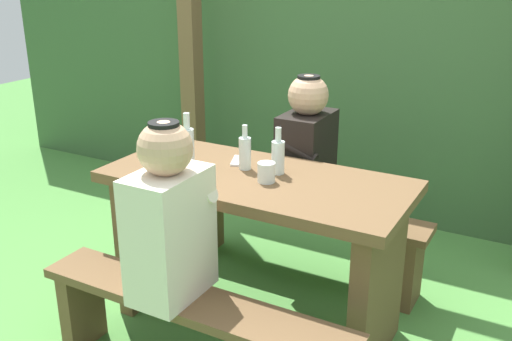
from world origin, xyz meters
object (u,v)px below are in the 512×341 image
Objects in this scene: person_black_coat at (306,148)px; bottle_right at (278,156)px; bench_near at (192,324)px; cell_phone at (240,161)px; drinking_glass at (266,172)px; bottle_left at (188,145)px; picnic_table at (256,226)px; bottle_center at (245,152)px; person_white_shirt at (169,218)px; bench_far at (302,225)px.

person_black_coat reaches higher than bottle_right.
cell_phone is (-0.17, 0.67, 0.47)m from bench_near.
drinking_glass is (0.07, 0.49, 0.51)m from bench_near.
bottle_left is 0.27m from cell_phone.
picnic_table is 10.00× the size of cell_phone.
bottle_center reaches higher than cell_phone.
bottle_left reaches higher than bench_near.
bottle_right is at bearing -34.76° from cell_phone.
bottle_center is (-0.17, 0.10, 0.04)m from drinking_glass.
picnic_table is 0.35m from bottle_center.
person_black_coat is (0.10, 1.06, 0.00)m from person_white_shirt.
person_white_shirt is at bearing -95.41° from person_black_coat.
bench_far is at bearing 97.39° from drinking_glass.
drinking_glass is at bearing -28.70° from picnic_table.
picnic_table is 0.50m from bottle_left.
bottle_left is (-0.36, -0.56, 0.12)m from person_black_coat.
bottle_right is at bearing 7.10° from bottle_center.
bench_near is 1.07m from bench_far.
bottle_left reaches higher than cell_phone.
bottle_center is (-0.10, -0.47, 0.10)m from person_black_coat.
bottle_right is at bearing 48.53° from picnic_table.
picnic_table is 0.57m from bench_near.
person_black_coat reaches higher than bench_near.
bottle_left is 1.84× the size of cell_phone.
drinking_glass is 0.42× the size of bottle_center.
bench_far is (0.00, 1.07, 0.00)m from bench_near.
picnic_table is 0.33m from cell_phone.
person_white_shirt is 1.06m from person_black_coat.
person_white_shirt reaches higher than bottle_right.
person_white_shirt is at bearing -104.69° from bottle_right.
person_black_coat is at bearing 77.74° from bottle_center.
drinking_glass is 0.34× the size of bottle_left.
picnic_table is at bearing 80.41° from person_white_shirt.
bottle_left reaches higher than picnic_table.
bench_near is at bearing -90.58° from person_black_coat.
drinking_glass is 0.63× the size of cell_phone.
bottle_left is (-0.42, 0.01, 0.06)m from drinking_glass.
bottle_left is at bearing -164.83° from bottle_right.
bottle_left is at bearing -159.20° from cell_phone.
drinking_glass is (0.07, -0.04, 0.30)m from picnic_table.
bench_far is 0.45m from person_black_coat.
bottle_right is at bearing -82.47° from person_black_coat.
bottle_center reaches higher than bench_far.
person_white_shirt is 0.64m from bottle_right.
bottle_center is (-0.00, 0.59, 0.10)m from person_white_shirt.
bottle_right is (0.07, -0.45, 0.55)m from bench_far.
bottle_right reaches higher than bench_near.
cell_phone is at bearing 134.66° from bottle_center.
person_black_coat reaches higher than drinking_glass.
picnic_table is at bearing 5.58° from bottle_left.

